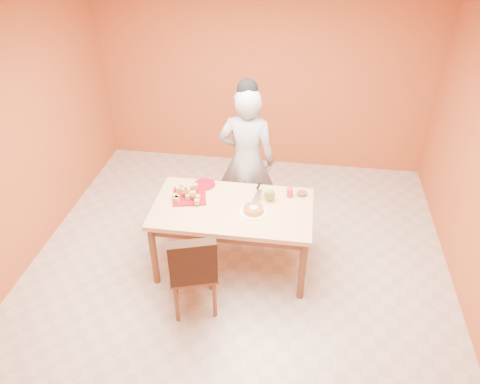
# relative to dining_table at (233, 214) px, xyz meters

# --- Properties ---
(floor) EXTENTS (5.00, 5.00, 0.00)m
(floor) POSITION_rel_dining_table_xyz_m (0.06, -0.24, -0.67)
(floor) COLOR beige
(floor) RESTS_ON ground
(ceiling) EXTENTS (5.00, 5.00, 0.00)m
(ceiling) POSITION_rel_dining_table_xyz_m (0.06, -0.24, 2.03)
(ceiling) COLOR silver
(ceiling) RESTS_ON wall_back
(wall_back) EXTENTS (4.50, 0.00, 4.50)m
(wall_back) POSITION_rel_dining_table_xyz_m (0.06, 2.26, 0.68)
(wall_back) COLOR #B65A2A
(wall_back) RESTS_ON floor
(wall_left) EXTENTS (0.00, 5.00, 5.00)m
(wall_left) POSITION_rel_dining_table_xyz_m (-2.19, -0.24, 0.68)
(wall_left) COLOR #B65A2A
(wall_left) RESTS_ON floor
(dining_table) EXTENTS (1.60, 0.90, 0.76)m
(dining_table) POSITION_rel_dining_table_xyz_m (0.00, 0.00, 0.00)
(dining_table) COLOR #F0BB7D
(dining_table) RESTS_ON floor
(dining_chair) EXTENTS (0.57, 0.63, 0.97)m
(dining_chair) POSITION_rel_dining_table_xyz_m (-0.28, -0.66, -0.16)
(dining_chair) COLOR brown
(dining_chair) RESTS_ON floor
(pastry_pile) EXTENTS (0.30, 0.30, 0.10)m
(pastry_pile) POSITION_rel_dining_table_xyz_m (-0.47, 0.11, 0.16)
(pastry_pile) COLOR tan
(pastry_pile) RESTS_ON pastry_platter
(person) EXTENTS (0.65, 0.44, 1.75)m
(person) POSITION_rel_dining_table_xyz_m (0.04, 0.73, 0.21)
(person) COLOR gray
(person) RESTS_ON floor
(pastry_platter) EXTENTS (0.40, 0.40, 0.02)m
(pastry_platter) POSITION_rel_dining_table_xyz_m (-0.47, 0.11, 0.10)
(pastry_platter) COLOR maroon
(pastry_platter) RESTS_ON dining_table
(red_dinner_plate) EXTENTS (0.29, 0.29, 0.01)m
(red_dinner_plate) POSITION_rel_dining_table_xyz_m (-0.36, 0.35, 0.10)
(red_dinner_plate) COLOR maroon
(red_dinner_plate) RESTS_ON dining_table
(white_cake_plate) EXTENTS (0.33, 0.33, 0.01)m
(white_cake_plate) POSITION_rel_dining_table_xyz_m (0.22, -0.06, 0.10)
(white_cake_plate) COLOR white
(white_cake_plate) RESTS_ON dining_table
(sponge_cake) EXTENTS (0.20, 0.20, 0.05)m
(sponge_cake) POSITION_rel_dining_table_xyz_m (0.22, -0.06, 0.13)
(sponge_cake) COLOR #D07235
(sponge_cake) RESTS_ON white_cake_plate
(cake_server) EXTENTS (0.09, 0.27, 0.01)m
(cake_server) POSITION_rel_dining_table_xyz_m (0.23, 0.12, 0.16)
(cake_server) COLOR silver
(cake_server) RESTS_ON sponge_cake
(egg_ornament) EXTENTS (0.13, 0.12, 0.14)m
(egg_ornament) POSITION_rel_dining_table_xyz_m (0.35, 0.16, 0.17)
(egg_ornament) COLOR olive
(egg_ornament) RESTS_ON dining_table
(magenta_glass) EXTENTS (0.08, 0.08, 0.10)m
(magenta_glass) POSITION_rel_dining_table_xyz_m (0.55, 0.27, 0.14)
(magenta_glass) COLOR #C71D5B
(magenta_glass) RESTS_ON dining_table
(checker_tin) EXTENTS (0.13, 0.13, 0.03)m
(checker_tin) POSITION_rel_dining_table_xyz_m (0.68, 0.31, 0.11)
(checker_tin) COLOR #3A1E0F
(checker_tin) RESTS_ON dining_table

